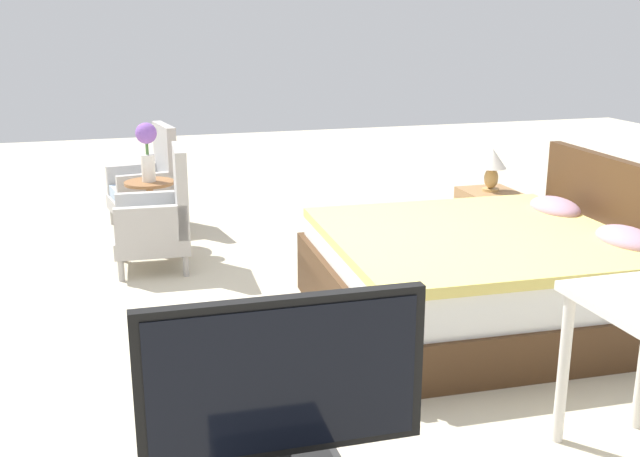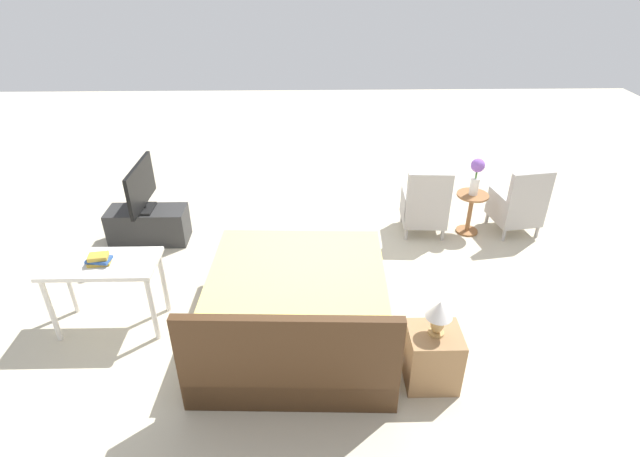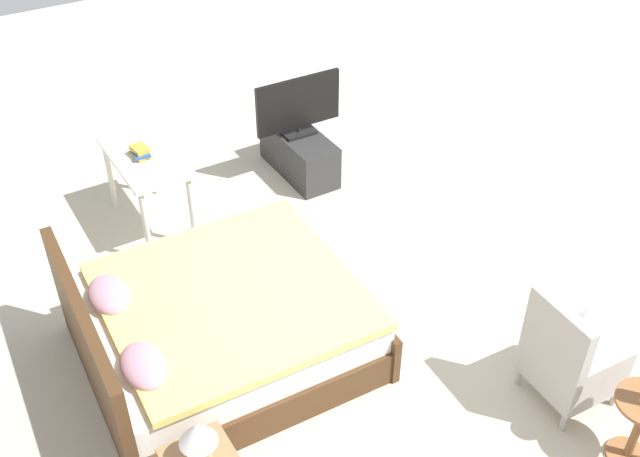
{
  "view_description": "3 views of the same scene",
  "coord_description": "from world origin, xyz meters",
  "px_view_note": "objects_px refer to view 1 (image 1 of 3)",
  "views": [
    {
      "loc": [
        4.1,
        -1.26,
        1.83
      ],
      "look_at": [
        0.13,
        -0.09,
        0.66
      ],
      "focal_mm": 42.0,
      "sensor_mm": 36.0,
      "label": 1
    },
    {
      "loc": [
        0.06,
        4.69,
        3.35
      ],
      "look_at": [
        -0.03,
        0.33,
        0.8
      ],
      "focal_mm": 28.0,
      "sensor_mm": 36.0,
      "label": 2
    },
    {
      "loc": [
        -3.52,
        2.36,
        4.17
      ],
      "look_at": [
        0.26,
        0.08,
        0.81
      ],
      "focal_mm": 42.0,
      "sensor_mm": 36.0,
      "label": 3
    }
  ],
  "objects_px": {
    "armchair_by_window_right": "(159,220)",
    "side_table": "(151,206)",
    "armchair_by_window_left": "(148,186)",
    "tv_flatscreen": "(284,385)",
    "flower_vase": "(147,146)",
    "nightstand": "(488,224)",
    "bed": "(491,275)",
    "table_lamp": "(492,164)"
  },
  "relations": [
    {
      "from": "bed",
      "to": "nightstand",
      "type": "height_order",
      "value": "bed"
    },
    {
      "from": "bed",
      "to": "side_table",
      "type": "relative_size",
      "value": 3.72
    },
    {
      "from": "nightstand",
      "to": "tv_flatscreen",
      "type": "height_order",
      "value": "tv_flatscreen"
    },
    {
      "from": "bed",
      "to": "table_lamp",
      "type": "xyz_separation_m",
      "value": [
        -1.17,
        0.62,
        0.45
      ]
    },
    {
      "from": "armchair_by_window_left",
      "to": "tv_flatscreen",
      "type": "bearing_deg",
      "value": 1.37
    },
    {
      "from": "table_lamp",
      "to": "tv_flatscreen",
      "type": "distance_m",
      "value": 3.88
    },
    {
      "from": "table_lamp",
      "to": "armchair_by_window_right",
      "type": "bearing_deg",
      "value": -99.86
    },
    {
      "from": "side_table",
      "to": "table_lamp",
      "type": "xyz_separation_m",
      "value": [
        1.03,
        2.52,
        0.4
      ]
    },
    {
      "from": "nightstand",
      "to": "bed",
      "type": "bearing_deg",
      "value": -27.92
    },
    {
      "from": "side_table",
      "to": "tv_flatscreen",
      "type": "xyz_separation_m",
      "value": [
        4.09,
        0.13,
        0.41
      ]
    },
    {
      "from": "bed",
      "to": "side_table",
      "type": "distance_m",
      "value": 2.91
    },
    {
      "from": "side_table",
      "to": "bed",
      "type": "bearing_deg",
      "value": 40.86
    },
    {
      "from": "flower_vase",
      "to": "tv_flatscreen",
      "type": "xyz_separation_m",
      "value": [
        4.09,
        0.13,
        -0.08
      ]
    },
    {
      "from": "tv_flatscreen",
      "to": "armchair_by_window_left",
      "type": "bearing_deg",
      "value": -178.63
    },
    {
      "from": "tv_flatscreen",
      "to": "armchair_by_window_right",
      "type": "bearing_deg",
      "value": -178.17
    },
    {
      "from": "flower_vase",
      "to": "bed",
      "type": "bearing_deg",
      "value": 40.86
    },
    {
      "from": "armchair_by_window_right",
      "to": "side_table",
      "type": "distance_m",
      "value": 0.6
    },
    {
      "from": "bed",
      "to": "tv_flatscreen",
      "type": "height_order",
      "value": "tv_flatscreen"
    },
    {
      "from": "nightstand",
      "to": "side_table",
      "type": "bearing_deg",
      "value": -112.27
    },
    {
      "from": "armchair_by_window_left",
      "to": "flower_vase",
      "type": "bearing_deg",
      "value": -1.95
    },
    {
      "from": "bed",
      "to": "tv_flatscreen",
      "type": "bearing_deg",
      "value": -43.1
    },
    {
      "from": "armchair_by_window_right",
      "to": "tv_flatscreen",
      "type": "xyz_separation_m",
      "value": [
        3.49,
        0.11,
        0.38
      ]
    },
    {
      "from": "side_table",
      "to": "flower_vase",
      "type": "bearing_deg",
      "value": 180.0
    },
    {
      "from": "armchair_by_window_right",
      "to": "tv_flatscreen",
      "type": "distance_m",
      "value": 3.52
    },
    {
      "from": "flower_vase",
      "to": "tv_flatscreen",
      "type": "bearing_deg",
      "value": 1.86
    },
    {
      "from": "tv_flatscreen",
      "to": "nightstand",
      "type": "bearing_deg",
      "value": 142.01
    },
    {
      "from": "side_table",
      "to": "nightstand",
      "type": "relative_size",
      "value": 1.03
    },
    {
      "from": "armchair_by_window_right",
      "to": "flower_vase",
      "type": "bearing_deg",
      "value": -177.96
    },
    {
      "from": "bed",
      "to": "tv_flatscreen",
      "type": "xyz_separation_m",
      "value": [
        1.89,
        -1.77,
        0.46
      ]
    },
    {
      "from": "armchair_by_window_left",
      "to": "side_table",
      "type": "distance_m",
      "value": 0.61
    },
    {
      "from": "flower_vase",
      "to": "armchair_by_window_right",
      "type": "bearing_deg",
      "value": 2.04
    },
    {
      "from": "armchair_by_window_left",
      "to": "flower_vase",
      "type": "xyz_separation_m",
      "value": [
        0.6,
        -0.02,
        0.47
      ]
    },
    {
      "from": "armchair_by_window_left",
      "to": "tv_flatscreen",
      "type": "xyz_separation_m",
      "value": [
        4.7,
        0.11,
        0.38
      ]
    },
    {
      "from": "armchair_by_window_right",
      "to": "nightstand",
      "type": "relative_size",
      "value": 1.72
    },
    {
      "from": "bed",
      "to": "side_table",
      "type": "bearing_deg",
      "value": -139.14
    },
    {
      "from": "nightstand",
      "to": "table_lamp",
      "type": "height_order",
      "value": "table_lamp"
    },
    {
      "from": "bed",
      "to": "armchair_by_window_right",
      "type": "xyz_separation_m",
      "value": [
        -1.6,
        -1.88,
        0.08
      ]
    },
    {
      "from": "bed",
      "to": "armchair_by_window_left",
      "type": "relative_size",
      "value": 2.22
    },
    {
      "from": "armchair_by_window_right",
      "to": "side_table",
      "type": "relative_size",
      "value": 1.68
    },
    {
      "from": "side_table",
      "to": "flower_vase",
      "type": "height_order",
      "value": "flower_vase"
    },
    {
      "from": "armchair_by_window_right",
      "to": "side_table",
      "type": "height_order",
      "value": "armchair_by_window_right"
    },
    {
      "from": "armchair_by_window_left",
      "to": "side_table",
      "type": "height_order",
      "value": "armchair_by_window_left"
    }
  ]
}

